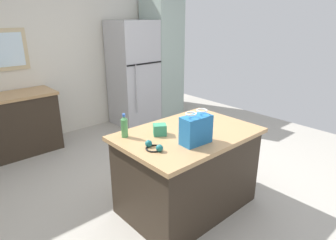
# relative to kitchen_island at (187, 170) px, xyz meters

# --- Properties ---
(ground) EXTENTS (6.47, 6.47, 0.00)m
(ground) POSITION_rel_kitchen_island_xyz_m (0.15, 0.26, -0.44)
(ground) COLOR #ADA89E
(back_wall) EXTENTS (5.34, 0.13, 2.73)m
(back_wall) POSITION_rel_kitchen_island_xyz_m (0.13, 2.96, 0.93)
(back_wall) COLOR silver
(back_wall) RESTS_ON ground
(kitchen_island) EXTENTS (1.40, 0.96, 0.87)m
(kitchen_island) POSITION_rel_kitchen_island_xyz_m (0.00, 0.00, 0.00)
(kitchen_island) COLOR #33281E
(kitchen_island) RESTS_ON ground
(refrigerator) EXTENTS (0.77, 0.72, 1.89)m
(refrigerator) POSITION_rel_kitchen_island_xyz_m (1.15, 2.53, 0.51)
(refrigerator) COLOR #B7B7BC
(refrigerator) RESTS_ON ground
(tall_cabinet) EXTENTS (0.60, 0.65, 2.27)m
(tall_cabinet) POSITION_rel_kitchen_island_xyz_m (1.85, 2.54, 0.70)
(tall_cabinet) COLOR #9EB2A8
(tall_cabinet) RESTS_ON ground
(sink_counter) EXTENTS (1.58, 0.59, 1.09)m
(sink_counter) POSITION_rel_kitchen_island_xyz_m (-1.15, 2.60, 0.03)
(sink_counter) COLOR #33281E
(sink_counter) RESTS_ON ground
(shopping_bag) EXTENTS (0.29, 0.17, 0.31)m
(shopping_bag) POSITION_rel_kitchen_island_xyz_m (-0.14, -0.23, 0.56)
(shopping_bag) COLOR #236BAD
(shopping_bag) RESTS_ON kitchen_island
(small_box) EXTENTS (0.16, 0.16, 0.11)m
(small_box) POSITION_rel_kitchen_island_xyz_m (-0.25, 0.14, 0.48)
(small_box) COLOR #388E66
(small_box) RESTS_ON kitchen_island
(bottle) EXTENTS (0.07, 0.07, 0.23)m
(bottle) POSITION_rel_kitchen_island_xyz_m (-0.54, 0.33, 0.53)
(bottle) COLOR #4C9956
(bottle) RESTS_ON kitchen_island
(ear_defenders) EXTENTS (0.16, 0.20, 0.06)m
(ear_defenders) POSITION_rel_kitchen_island_xyz_m (-0.50, -0.07, 0.45)
(ear_defenders) COLOR black
(ear_defenders) RESTS_ON kitchen_island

